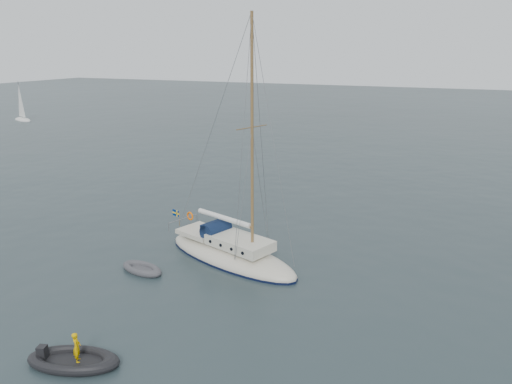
% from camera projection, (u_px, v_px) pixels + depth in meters
% --- Properties ---
extents(ground, '(300.00, 300.00, 0.00)m').
position_uv_depth(ground, '(253.00, 282.00, 27.43)').
color(ground, black).
rests_on(ground, ground).
extents(sailboat, '(10.43, 3.12, 14.86)m').
position_uv_depth(sailboat, '(231.00, 242.00, 30.06)').
color(sailboat, beige).
rests_on(sailboat, ground).
extents(dinghy, '(2.84, 1.28, 0.41)m').
position_uv_depth(dinghy, '(142.00, 269.00, 28.63)').
color(dinghy, '#46464A').
rests_on(dinghy, ground).
extents(rib, '(3.88, 1.76, 1.49)m').
position_uv_depth(rib, '(73.00, 360.00, 20.20)').
color(rib, black).
rests_on(rib, ground).
extents(distant_yacht_a, '(5.46, 2.91, 7.24)m').
position_uv_depth(distant_yacht_a, '(20.00, 103.00, 87.85)').
color(distant_yacht_a, silver).
rests_on(distant_yacht_a, ground).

